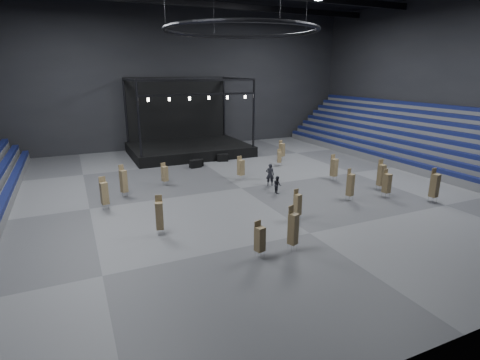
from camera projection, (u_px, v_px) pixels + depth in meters
name	position (u px, v px, depth m)	size (l,w,h in m)	color
floor	(241.00, 188.00, 32.97)	(50.00, 50.00, 0.00)	#4D4D50
wall_back	(174.00, 78.00, 48.80)	(50.00, 0.20, 18.00)	black
wall_right	(451.00, 80.00, 40.38)	(0.20, 42.00, 18.00)	black
bleachers_right	(428.00, 148.00, 41.59)	(7.20, 40.00, 6.40)	#505153
stage	(187.00, 142.00, 46.75)	(14.00, 10.00, 9.20)	black
truss_ring	(241.00, 30.00, 29.33)	(12.30, 12.30, 5.15)	black
flight_case_left	(196.00, 164.00, 39.89)	(1.25, 0.62, 0.83)	black
flight_case_mid	(198.00, 163.00, 40.55)	(1.11, 0.55, 0.74)	black
flight_case_right	(223.00, 158.00, 42.73)	(1.25, 0.62, 0.83)	black
chair_stack_0	(435.00, 185.00, 29.06)	(0.60, 0.60, 2.73)	silver
chair_stack_1	(297.00, 204.00, 25.67)	(0.52, 0.52, 2.20)	silver
chair_stack_2	(334.00, 167.00, 34.94)	(0.61, 0.61, 2.48)	silver
chair_stack_3	(123.00, 181.00, 30.39)	(0.62, 0.62, 2.67)	silver
chair_stack_4	(165.00, 173.00, 33.55)	(0.60, 0.60, 2.05)	silver
chair_stack_5	(293.00, 228.00, 21.21)	(0.61, 0.61, 2.67)	silver
chair_stack_6	(282.00, 150.00, 43.14)	(0.68, 0.68, 2.27)	silver
chair_stack_7	(279.00, 157.00, 40.54)	(0.54, 0.54, 1.80)	silver
chair_stack_8	(350.00, 184.00, 29.55)	(0.59, 0.59, 2.58)	silver
chair_stack_9	(104.00, 193.00, 27.60)	(0.59, 0.59, 2.49)	silver
chair_stack_10	(387.00, 183.00, 30.22)	(0.61, 0.61, 2.35)	silver
chair_stack_11	(381.00, 175.00, 32.03)	(0.51, 0.51, 2.72)	silver
chair_stack_12	(260.00, 238.00, 20.44)	(0.58, 0.58, 2.12)	silver
chair_stack_13	(159.00, 215.00, 23.27)	(0.56, 0.56, 2.57)	silver
chair_stack_14	(241.00, 167.00, 35.29)	(0.65, 0.65, 2.25)	silver
man_center	(270.00, 175.00, 33.46)	(0.74, 0.48, 2.02)	black
crew_member	(277.00, 185.00, 31.45)	(0.72, 0.56, 1.48)	black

